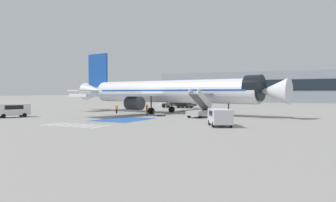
{
  "coord_description": "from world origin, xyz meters",
  "views": [
    {
      "loc": [
        24.29,
        -53.84,
        3.79
      ],
      "look_at": [
        -0.34,
        -2.79,
        2.3
      ],
      "focal_mm": 35.0,
      "sensor_mm": 36.0,
      "label": 1
    }
  ],
  "objects": [
    {
      "name": "boarding_stairs_forward",
      "position": [
        7.14,
        -6.95,
        1.05
      ],
      "size": [
        3.03,
        5.49,
        4.43
      ],
      "rotation": [
        0.0,
        0.0,
        -0.18
      ],
      "color": "#ADB2BA",
      "rests_on": "ground_plane"
    },
    {
      "name": "apron_walkway_bar_0",
      "position": [
        -5.27,
        -24.56,
        0.0
      ],
      "size": [
        0.44,
        3.6,
        0.01
      ],
      "primitive_type": "cube",
      "color": "silver",
      "rests_on": "ground_plane"
    },
    {
      "name": "service_van_1",
      "position": [
        -18.6,
        -19.43,
        1.22
      ],
      "size": [
        3.42,
        5.18,
        2.03
      ],
      "rotation": [
        0.0,
        0.0,
        2.77
      ],
      "color": "silver",
      "rests_on": "ground_plane"
    },
    {
      "name": "ground_crew_0",
      "position": [
        -9.77,
        -4.7,
        0.91
      ],
      "size": [
        0.44,
        0.26,
        1.59
      ],
      "rotation": [
        0.0,
        0.0,
        3.2
      ],
      "color": "black",
      "rests_on": "ground_plane"
    },
    {
      "name": "terminal_building",
      "position": [
        11.57,
        79.62,
        5.92
      ],
      "size": [
        103.8,
        12.1,
        11.84
      ],
      "color": "#89939E",
      "rests_on": "ground_plane"
    },
    {
      "name": "apron_walkway_bar_3",
      "position": [
        -1.67,
        -24.56,
        0.0
      ],
      "size": [
        0.44,
        3.6,
        0.01
      ],
      "primitive_type": "cube",
      "color": "silver",
      "rests_on": "ground_plane"
    },
    {
      "name": "apron_leadline_yellow",
      "position": [
        -1.07,
        -0.84,
        0.0
      ],
      "size": [
        76.14,
        14.15,
        0.01
      ],
      "primitive_type": "cube",
      "rotation": [
        0.0,
        0.0,
        -1.75
      ],
      "color": "gold",
      "rests_on": "ground_plane"
    },
    {
      "name": "ground_crew_1",
      "position": [
        -2.47,
        -6.38,
        1.05
      ],
      "size": [
        0.49,
        0.41,
        1.81
      ],
      "rotation": [
        0.0,
        0.0,
        2.65
      ],
      "color": "#2D2D33",
      "rests_on": "ground_plane"
    },
    {
      "name": "service_van_0",
      "position": [
        13.65,
        -18.41,
        1.16
      ],
      "size": [
        3.84,
        4.75,
        1.91
      ],
      "rotation": [
        0.0,
        0.0,
        0.49
      ],
      "color": "silver",
      "rests_on": "ground_plane"
    },
    {
      "name": "airliner",
      "position": [
        -1.73,
        -0.71,
        3.95
      ],
      "size": [
        43.68,
        33.88,
        11.96
      ],
      "rotation": [
        0.0,
        0.0,
        -1.75
      ],
      "color": "silver",
      "rests_on": "ground_plane"
    },
    {
      "name": "fuel_tanker",
      "position": [
        -8.27,
        19.44,
        1.88
      ],
      "size": [
        9.07,
        2.83,
        3.7
      ],
      "rotation": [
        0.0,
        0.0,
        1.55
      ],
      "color": "#38383D",
      "rests_on": "ground_plane"
    },
    {
      "name": "apron_walkway_bar_5",
      "position": [
        0.73,
        -24.56,
        0.0
      ],
      "size": [
        0.44,
        3.6,
        0.01
      ],
      "primitive_type": "cube",
      "color": "silver",
      "rests_on": "ground_plane"
    },
    {
      "name": "apron_stand_patch_blue",
      "position": [
        -1.07,
        -15.56,
        0.0
      ],
      "size": [
        6.22,
        8.53,
        0.01
      ],
      "primitive_type": "cube",
      "color": "#2856A8",
      "rests_on": "ground_plane"
    },
    {
      "name": "ground_plane",
      "position": [
        0.0,
        0.0,
        0.0
      ],
      "size": [
        600.0,
        600.0,
        0.0
      ],
      "primitive_type": "plane",
      "color": "gray"
    },
    {
      "name": "apron_walkway_bar_4",
      "position": [
        -0.47,
        -24.56,
        0.0
      ],
      "size": [
        0.44,
        3.6,
        0.01
      ],
      "primitive_type": "cube",
      "color": "silver",
      "rests_on": "ground_plane"
    },
    {
      "name": "apron_walkway_bar_2",
      "position": [
        -2.87,
        -24.56,
        0.0
      ],
      "size": [
        0.44,
        3.6,
        0.01
      ],
      "primitive_type": "cube",
      "color": "silver",
      "rests_on": "ground_plane"
    },
    {
      "name": "apron_walkway_bar_1",
      "position": [
        -4.07,
        -24.56,
        0.0
      ],
      "size": [
        0.44,
        3.6,
        0.01
      ],
      "primitive_type": "cube",
      "color": "silver",
      "rests_on": "ground_plane"
    },
    {
      "name": "baggage_cart",
      "position": [
        0.05,
        -6.81,
        0.26
      ],
      "size": [
        2.82,
        2.96,
        0.87
      ],
      "rotation": [
        0.0,
        0.0,
        3.84
      ],
      "color": "gray",
      "rests_on": "ground_plane"
    },
    {
      "name": "apron_walkway_bar_6",
      "position": [
        1.93,
        -24.56,
        0.0
      ],
      "size": [
        0.44,
        3.6,
        0.01
      ],
      "primitive_type": "cube",
      "color": "silver",
      "rests_on": "ground_plane"
    }
  ]
}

